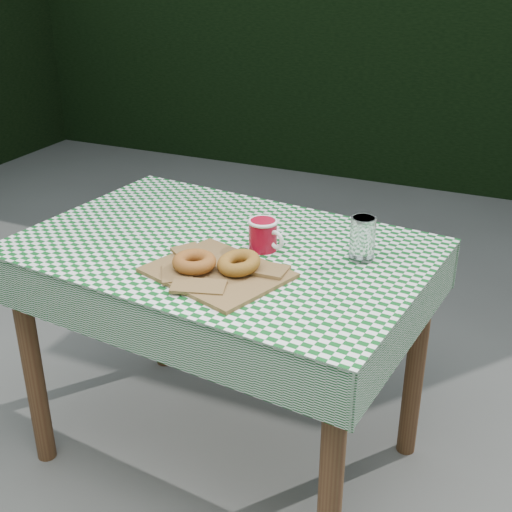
# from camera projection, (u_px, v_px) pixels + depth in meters

# --- Properties ---
(ground) EXTENTS (60.00, 60.00, 0.00)m
(ground) POSITION_uv_depth(u_px,v_px,m) (202.00, 431.00, 2.33)
(ground) COLOR #565550
(ground) RESTS_ON ground
(hedge_north) EXTENTS (7.00, 0.70, 1.80)m
(hedge_north) POSITION_uv_depth(u_px,v_px,m) (420.00, 44.00, 4.60)
(hedge_north) COLOR black
(hedge_north) RESTS_ON ground
(table) EXTENTS (1.21, 0.87, 0.75)m
(table) POSITION_uv_depth(u_px,v_px,m) (225.00, 357.00, 2.08)
(table) COLOR brown
(table) RESTS_ON ground
(tablecloth) EXTENTS (1.23, 0.90, 0.01)m
(tablecloth) POSITION_uv_depth(u_px,v_px,m) (223.00, 246.00, 1.92)
(tablecloth) COLOR #0C4D19
(tablecloth) RESTS_ON table
(paper_bag) EXTENTS (0.40, 0.36, 0.02)m
(paper_bag) POSITION_uv_depth(u_px,v_px,m) (217.00, 272.00, 1.74)
(paper_bag) COLOR olive
(paper_bag) RESTS_ON tablecloth
(bagel_front) EXTENTS (0.13, 0.13, 0.04)m
(bagel_front) POSITION_uv_depth(u_px,v_px,m) (194.00, 262.00, 1.73)
(bagel_front) COLOR #A14E21
(bagel_front) RESTS_ON paper_bag
(bagel_back) EXTENTS (0.16, 0.16, 0.04)m
(bagel_back) POSITION_uv_depth(u_px,v_px,m) (239.00, 263.00, 1.73)
(bagel_back) COLOR #A46521
(bagel_back) RESTS_ON paper_bag
(coffee_mug) EXTENTS (0.20, 0.20, 0.09)m
(coffee_mug) POSITION_uv_depth(u_px,v_px,m) (263.00, 235.00, 1.87)
(coffee_mug) COLOR maroon
(coffee_mug) RESTS_ON tablecloth
(drinking_glass) EXTENTS (0.07, 0.07, 0.12)m
(drinking_glass) POSITION_uv_depth(u_px,v_px,m) (362.00, 239.00, 1.80)
(drinking_glass) COLOR white
(drinking_glass) RESTS_ON tablecloth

